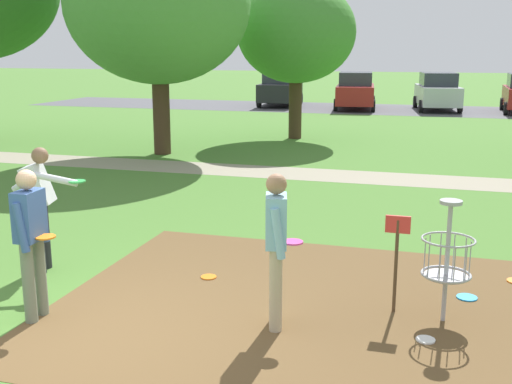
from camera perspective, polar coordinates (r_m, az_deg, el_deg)
The scene contains 16 objects.
ground_plane at distance 7.02m, azimuth -15.27°, elevation -12.72°, with size 160.00×160.00×0.00m, color #47752D.
dirt_tee_pad at distance 7.55m, azimuth 4.25°, elevation -10.34°, with size 5.78×4.90×0.01m, color brown.
disc_golf_basket at distance 7.23m, azimuth 16.49°, elevation -5.58°, with size 0.98×0.58×1.39m.
player_foreground_watching at distance 7.34m, azimuth -19.74°, elevation -3.78°, with size 0.41×0.47×1.71m.
player_throwing at distance 8.91m, azimuth -19.00°, elevation -0.75°, with size 1.17×0.45×1.71m.
player_waiting_left at distance 6.71m, azimuth 1.85°, elevation -4.55°, with size 0.44×0.49×1.71m.
frisbee_near_basket at distance 6.96m, azimuth 15.13°, elevation -12.83°, with size 0.20×0.20×0.02m, color white.
frisbee_by_tee at distance 8.19m, azimuth 18.60°, elevation -9.06°, with size 0.25×0.25×0.02m, color #1E93DB.
frisbee_scattered_a at distance 8.45m, azimuth -4.32°, elevation -7.71°, with size 0.21×0.21×0.02m, color orange.
tree_mid_center at distance 18.27m, azimuth -8.91°, elevation 16.43°, with size 5.13×5.13×6.35m.
tree_mid_right at distance 21.29m, azimuth 3.68°, elevation 14.25°, with size 3.91×3.91×5.18m.
parking_lot_strip at distance 32.59m, azimuth 10.27°, elevation 7.44°, with size 36.00×6.00×0.01m, color #4C4C51.
parked_car_leftmost at distance 33.81m, azimuth 2.24°, elevation 9.39°, with size 2.21×4.32×1.84m.
parked_car_center_left at distance 32.24m, azimuth 9.01°, elevation 9.07°, with size 2.33×4.37×1.84m.
parked_car_center_right at distance 32.47m, azimuth 16.15°, elevation 8.75°, with size 2.42×4.41×1.84m.
gravel_path at distance 15.41m, azimuth 3.09°, elevation 1.73°, with size 40.00×1.54×0.00m, color gray.
Camera 1 is at (3.44, -5.34, 2.98)m, focal length 44.06 mm.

